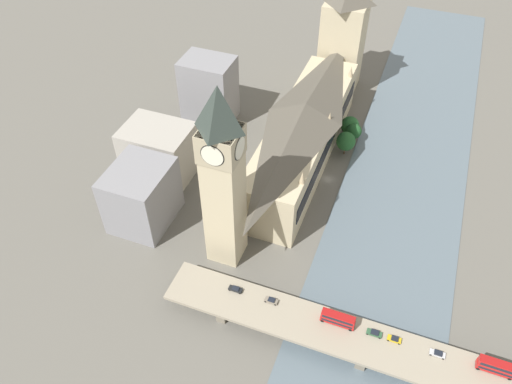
{
  "coord_description": "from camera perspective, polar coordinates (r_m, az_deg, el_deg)",
  "views": [
    {
      "loc": [
        -25.82,
        153.14,
        142.43
      ],
      "look_at": [
        18.15,
        37.09,
        20.34
      ],
      "focal_mm": 35.0,
      "sensor_mm": 36.0,
      "label": 1
    }
  ],
  "objects": [
    {
      "name": "ground_plane",
      "position": [
        210.73,
        8.22,
        1.45
      ],
      "size": [
        600.0,
        600.0,
        0.0
      ],
      "primitive_type": "plane",
      "color": "#605E56"
    },
    {
      "name": "tree_embankment_far",
      "position": [
        227.6,
        11.13,
        6.84
      ],
      "size": [
        6.9,
        6.9,
        9.71
      ],
      "color": "brown",
      "rests_on": "ground_plane"
    },
    {
      "name": "city_block_west",
      "position": [
        234.24,
        -5.39,
        11.5
      ],
      "size": [
        22.89,
        17.31,
        30.91
      ],
      "color": "gray",
      "rests_on": "ground_plane"
    },
    {
      "name": "victoria_tower",
      "position": [
        254.86,
        9.88,
        16.92
      ],
      "size": [
        19.37,
        19.37,
        57.72
      ],
      "color": "#C1B28E",
      "rests_on": "ground_plane"
    },
    {
      "name": "car_northbound_lead",
      "position": [
        161.83,
        20.04,
        -16.96
      ],
      "size": [
        4.48,
        1.87,
        1.42
      ],
      "color": "silver",
      "rests_on": "road_bridge"
    },
    {
      "name": "city_block_center",
      "position": [
        189.24,
        -12.93,
        -0.4
      ],
      "size": [
        20.64,
        24.72,
        24.27
      ],
      "color": "gray",
      "rests_on": "ground_plane"
    },
    {
      "name": "tree_embankment_mid",
      "position": [
        231.56,
        10.68,
        7.5
      ],
      "size": [
        8.27,
        8.27,
        9.89
      ],
      "color": "brown",
      "rests_on": "ground_plane"
    },
    {
      "name": "car_southbound_lead",
      "position": [
        160.11,
        13.37,
        -15.4
      ],
      "size": [
        4.59,
        1.93,
        1.44
      ],
      "color": "#2D5638",
      "rests_on": "road_bridge"
    },
    {
      "name": "car_northbound_mid",
      "position": [
        162.14,
        1.76,
        -12.29
      ],
      "size": [
        4.21,
        1.84,
        1.38
      ],
      "color": "slate",
      "rests_on": "road_bridge"
    },
    {
      "name": "car_northbound_tail",
      "position": [
        164.58,
        -2.36,
        -11.02
      ],
      "size": [
        4.54,
        1.77,
        1.44
      ],
      "color": "black",
      "rests_on": "road_bridge"
    },
    {
      "name": "tree_embankment_near",
      "position": [
        220.05,
        10.24,
        5.72
      ],
      "size": [
        8.34,
        8.34,
        11.15
      ],
      "color": "brown",
      "rests_on": "ground_plane"
    },
    {
      "name": "car_southbound_mid",
      "position": [
        160.6,
        15.53,
        -15.89
      ],
      "size": [
        4.09,
        1.94,
        1.25
      ],
      "color": "gold",
      "rests_on": "road_bridge"
    },
    {
      "name": "road_bridge",
      "position": [
        160.0,
        12.43,
        -16.56
      ],
      "size": [
        128.81,
        15.09,
        6.08
      ],
      "color": "gray",
      "rests_on": "ground_plane"
    },
    {
      "name": "river_water",
      "position": [
        209.08,
        16.21,
        -0.57
      ],
      "size": [
        48.41,
        360.0,
        0.3
      ],
      "primitive_type": "cube",
      "color": "slate",
      "rests_on": "ground_plane"
    },
    {
      "name": "clock_tower",
      "position": [
        155.02,
        -3.82,
        1.9
      ],
      "size": [
        12.4,
        12.4,
        70.18
      ],
      "color": "#C1B28E",
      "rests_on": "ground_plane"
    },
    {
      "name": "double_decker_bus_lead",
      "position": [
        158.36,
        9.34,
        -14.1
      ],
      "size": [
        10.55,
        2.55,
        4.65
      ],
      "color": "red",
      "rests_on": "road_bridge"
    },
    {
      "name": "double_decker_bus_mid",
      "position": [
        163.57,
        25.79,
        -17.53
      ],
      "size": [
        10.2,
        2.54,
        5.01
      ],
      "color": "red",
      "rests_on": "road_bridge"
    },
    {
      "name": "city_block_east",
      "position": [
        208.3,
        -11.01,
        4.58
      ],
      "size": [
        26.99,
        20.53,
        22.67
      ],
      "color": "#A39E93",
      "rests_on": "ground_plane"
    },
    {
      "name": "parliament_hall",
      "position": [
        209.55,
        5.45,
        6.7
      ],
      "size": [
        22.63,
        97.55,
        29.31
      ],
      "color": "#C1B28E",
      "rests_on": "ground_plane"
    }
  ]
}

